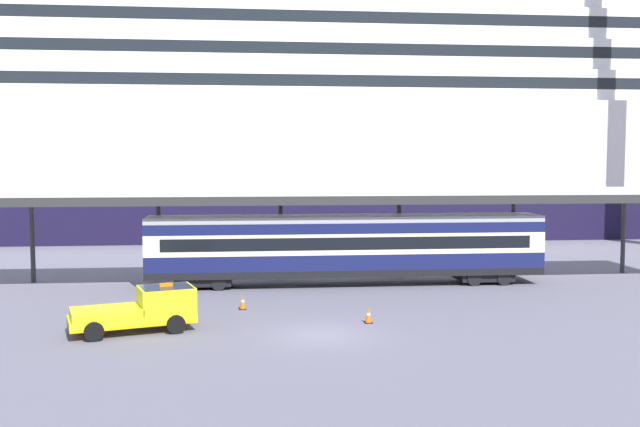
{
  "coord_description": "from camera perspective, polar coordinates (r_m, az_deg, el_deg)",
  "views": [
    {
      "loc": [
        -2.96,
        -29.34,
        7.36
      ],
      "look_at": [
        0.82,
        8.28,
        4.5
      ],
      "focal_mm": 39.97,
      "sensor_mm": 36.0,
      "label": 1
    }
  ],
  "objects": [
    {
      "name": "ground_plane",
      "position": [
        30.39,
        0.03,
        -9.69
      ],
      "size": [
        400.0,
        400.0,
        0.0
      ],
      "primitive_type": "plane",
      "color": "slate"
    },
    {
      "name": "cruise_ship",
      "position": [
        79.27,
        5.16,
        8.01
      ],
      "size": [
        147.86,
        30.87,
        35.16
      ],
      "color": "black",
      "rests_on": "ground"
    },
    {
      "name": "platform_canopy",
      "position": [
        42.01,
        2.04,
        1.57
      ],
      "size": [
        44.68,
        5.31,
        5.6
      ],
      "color": "silver",
      "rests_on": "ground"
    },
    {
      "name": "train_carriage",
      "position": [
        41.85,
        2.11,
        -2.61
      ],
      "size": [
        23.05,
        2.81,
        4.11
      ],
      "color": "black",
      "rests_on": "ground"
    },
    {
      "name": "service_truck",
      "position": [
        31.74,
        -13.87,
        -7.38
      ],
      "size": [
        5.56,
        3.45,
        2.02
      ],
      "color": "yellow",
      "rests_on": "ground"
    },
    {
      "name": "traffic_cone_near",
      "position": [
        32.5,
        3.91,
        -8.14
      ],
      "size": [
        0.36,
        0.36,
        0.7
      ],
      "color": "black",
      "rests_on": "ground"
    },
    {
      "name": "traffic_cone_mid",
      "position": [
        35.51,
        -6.21,
        -7.08
      ],
      "size": [
        0.36,
        0.36,
        0.72
      ],
      "color": "black",
      "rests_on": "ground"
    }
  ]
}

